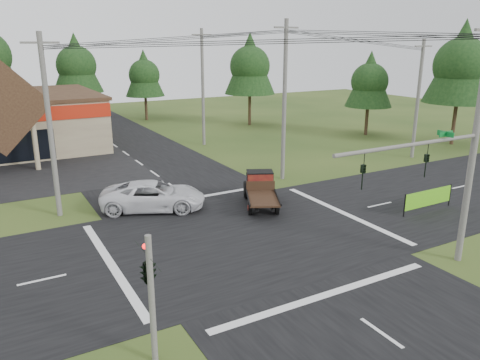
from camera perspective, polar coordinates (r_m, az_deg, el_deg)
ground at (r=25.13m, az=0.31°, el=-6.80°), size 120.00×120.00×0.00m
road_ns at (r=25.12m, az=0.31°, el=-6.78°), size 12.00×120.00×0.02m
road_ew at (r=25.12m, az=0.31°, el=-6.78°), size 120.00×12.00×0.02m
traffic_signal_mast at (r=22.01m, az=23.77°, el=0.57°), size 8.12×0.24×7.00m
traffic_signal_corner at (r=14.79m, az=-11.21°, el=-9.51°), size 0.53×2.48×4.40m
utility_pole_nr at (r=23.10m, az=26.67°, el=4.01°), size 2.00×0.30×11.00m
utility_pole_nw at (r=28.65m, az=-22.18°, el=6.14°), size 2.00×0.30×10.50m
utility_pole_ne at (r=34.36m, az=5.43°, el=9.64°), size 2.00×0.30×11.50m
utility_pole_far at (r=43.88m, az=20.87°, el=9.27°), size 2.00×0.30×10.20m
utility_pole_n at (r=46.52m, az=-4.56°, el=11.24°), size 2.00×0.30×11.20m
tree_row_d at (r=63.17m, az=-19.35°, el=13.25°), size 6.16×6.16×11.11m
tree_row_e at (r=63.25m, az=-11.60°, el=12.60°), size 5.04×5.04×9.09m
tree_side_ne at (r=58.12m, az=1.21°, el=13.94°), size 6.16×6.16×11.11m
tree_side_e_near at (r=53.51m, az=15.54°, el=11.70°), size 5.04×5.04×9.09m
tree_side_e_far at (r=51.20m, az=25.42°, el=12.82°), size 6.72×6.72×12.12m
antique_flatbed_truck at (r=29.15m, az=2.60°, el=-1.32°), size 3.86×5.27×2.07m
roadside_banner at (r=30.60m, az=21.93°, el=-2.30°), size 4.14×0.14×1.41m
white_pickup at (r=29.18m, az=-10.52°, el=-1.90°), size 6.92×5.26×1.75m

